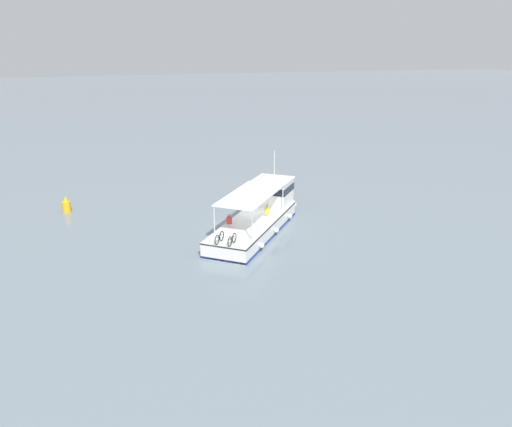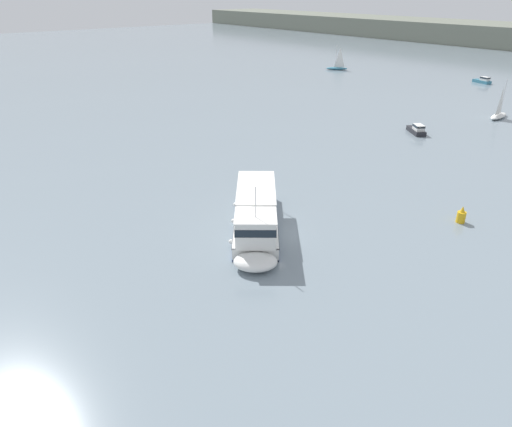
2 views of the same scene
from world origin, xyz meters
name	(u,v)px [view 2 (image 2 of 2)]	position (x,y,z in m)	size (l,w,h in m)	color
ground_plane	(265,236)	(0.00, 0.00, 0.00)	(400.00, 400.00, 0.00)	gray
ferry_main	(256,224)	(-0.46, -0.55, 1.01)	(11.83, 10.40, 5.32)	white
motorboat_off_bow	(417,129)	(-9.11, 32.84, 0.54)	(3.70, 3.11, 1.26)	#232328
sailboat_far_left	(499,114)	(-6.42, 48.85, 0.54)	(1.98, 4.94, 5.40)	white
motorboat_horizon_west	(483,80)	(-21.73, 73.47, 0.54)	(3.81, 2.14, 1.26)	teal
sailboat_near_port	(337,67)	(-50.94, 63.35, 0.54)	(4.41, 4.36, 5.40)	teal
channel_buoy	(461,216)	(7.95, 13.71, 0.57)	(0.70, 0.70, 1.40)	gold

